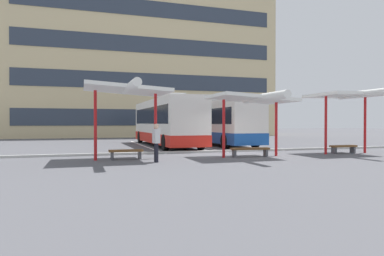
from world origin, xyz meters
TOP-DOWN VIEW (x-y plane):
  - ground_plane at (0.00, 0.00)m, footprint 160.00×160.00m
  - terminal_building at (0.03, 30.74)m, footprint 33.32×13.14m
  - coach_bus_0 at (-2.11, 8.27)m, footprint 2.72×12.15m
  - coach_bus_1 at (2.05, 8.16)m, footprint 2.66×10.75m
  - lane_stripe_0 at (-3.69, 8.64)m, footprint 0.16×14.00m
  - lane_stripe_1 at (0.00, 8.64)m, footprint 0.16×14.00m
  - lane_stripe_2 at (3.69, 8.64)m, footprint 0.16×14.00m
  - waiting_shelter_0 at (-6.09, -0.93)m, footprint 3.75×5.07m
  - bench_0 at (-6.09, -0.54)m, footprint 1.57×0.43m
  - waiting_shelter_1 at (0.00, -1.46)m, footprint 3.91×4.80m
  - bench_1 at (0.00, -1.14)m, footprint 2.02×0.57m
  - waiting_shelter_2 at (5.91, -1.35)m, footprint 3.65×4.63m
  - bench_2 at (5.91, -0.90)m, footprint 1.59×0.44m
  - platform_kerb at (0.00, 1.82)m, footprint 44.00×0.24m
  - waiting_passenger_0 at (-5.01, -2.19)m, footprint 0.27×0.50m

SIDE VIEW (x-z plane):
  - ground_plane at x=0.00m, z-range 0.00..0.00m
  - lane_stripe_0 at x=-3.69m, z-range 0.00..0.01m
  - lane_stripe_1 at x=0.00m, z-range 0.00..0.01m
  - lane_stripe_2 at x=3.69m, z-range 0.00..0.01m
  - platform_kerb at x=0.00m, z-range 0.00..0.12m
  - bench_0 at x=-6.09m, z-range 0.11..0.56m
  - bench_2 at x=5.91m, z-range 0.11..0.56m
  - bench_1 at x=0.00m, z-range 0.12..0.57m
  - waiting_passenger_0 at x=-5.01m, z-range 0.13..1.79m
  - coach_bus_1 at x=2.05m, z-range -0.13..3.50m
  - coach_bus_0 at x=-2.11m, z-range -0.12..3.60m
  - waiting_shelter_1 at x=0.00m, z-range 1.29..4.39m
  - waiting_shelter_2 at x=5.91m, z-range 1.45..4.84m
  - waiting_shelter_0 at x=-6.09m, z-range 1.44..4.87m
  - terminal_building at x=0.03m, z-range -1.36..22.95m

